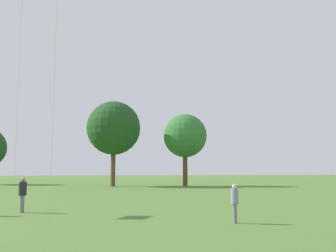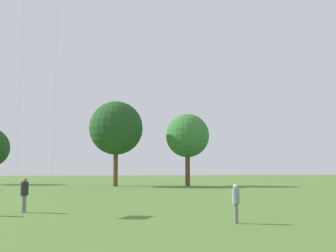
{
  "view_description": "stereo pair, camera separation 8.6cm",
  "coord_description": "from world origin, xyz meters",
  "px_view_note": "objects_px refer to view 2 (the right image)",
  "views": [
    {
      "loc": [
        -2.0,
        -4.12,
        2.2
      ],
      "look_at": [
        0.06,
        6.65,
        3.42
      ],
      "focal_mm": 42.0,
      "sensor_mm": 36.0,
      "label": 1
    },
    {
      "loc": [
        -1.92,
        -4.13,
        2.2
      ],
      "look_at": [
        0.06,
        6.65,
        3.42
      ],
      "focal_mm": 42.0,
      "sensor_mm": 36.0,
      "label": 2
    }
  ],
  "objects_px": {
    "distant_tree_0": "(187,136)",
    "distant_tree_2": "(116,128)",
    "person_standing_3": "(24,192)",
    "person_standing_1": "(236,200)"
  },
  "relations": [
    {
      "from": "distant_tree_0",
      "to": "person_standing_3",
      "type": "bearing_deg",
      "value": -117.3
    },
    {
      "from": "person_standing_3",
      "to": "distant_tree_0",
      "type": "distance_m",
      "value": 35.29
    },
    {
      "from": "person_standing_1",
      "to": "distant_tree_0",
      "type": "distance_m",
      "value": 37.87
    },
    {
      "from": "distant_tree_0",
      "to": "distant_tree_2",
      "type": "distance_m",
      "value": 9.82
    },
    {
      "from": "person_standing_3",
      "to": "person_standing_1",
      "type": "bearing_deg",
      "value": 86.26
    },
    {
      "from": "distant_tree_2",
      "to": "person_standing_1",
      "type": "bearing_deg",
      "value": -85.2
    },
    {
      "from": "person_standing_1",
      "to": "distant_tree_2",
      "type": "relative_size",
      "value": 0.14
    },
    {
      "from": "person_standing_3",
      "to": "distant_tree_2",
      "type": "distance_m",
      "value": 32.77
    },
    {
      "from": "distant_tree_0",
      "to": "distant_tree_2",
      "type": "height_order",
      "value": "distant_tree_2"
    },
    {
      "from": "distant_tree_2",
      "to": "person_standing_3",
      "type": "bearing_deg",
      "value": -101.16
    }
  ]
}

